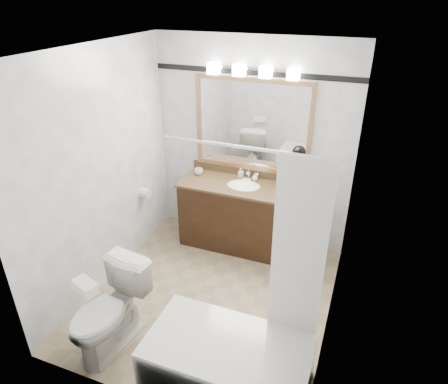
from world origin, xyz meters
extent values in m
cube|color=gray|center=(0.00, 0.00, -0.01)|extent=(2.40, 2.60, 0.01)
cube|color=white|center=(0.00, 0.00, 2.50)|extent=(2.40, 2.60, 0.01)
cube|color=white|center=(0.00, 1.30, 1.25)|extent=(2.40, 0.01, 2.50)
cube|color=white|center=(0.00, -1.30, 1.25)|extent=(2.40, 0.01, 2.50)
cube|color=white|center=(-1.20, 0.00, 1.25)|extent=(0.01, 2.60, 2.50)
cube|color=white|center=(1.20, 0.00, 1.25)|extent=(0.01, 2.60, 2.50)
cube|color=black|center=(0.00, 1.01, 0.41)|extent=(1.50, 0.55, 0.82)
cube|color=brown|center=(0.00, 1.01, 0.83)|extent=(1.53, 0.58, 0.03)
cube|color=brown|center=(0.00, 1.29, 0.90)|extent=(1.53, 0.03, 0.10)
ellipsoid|color=white|center=(0.00, 1.01, 0.82)|extent=(0.44, 0.34, 0.14)
cube|color=#AE7B4E|center=(0.00, 1.28, 2.02)|extent=(1.40, 0.04, 0.05)
cube|color=#AE7B4E|center=(0.00, 1.28, 0.97)|extent=(1.40, 0.04, 0.05)
cube|color=#AE7B4E|center=(-0.68, 1.28, 1.50)|extent=(0.05, 0.04, 1.00)
cube|color=#AE7B4E|center=(0.68, 1.28, 1.50)|extent=(0.05, 0.04, 1.00)
cube|color=white|center=(0.00, 1.29, 1.50)|extent=(1.30, 0.01, 1.00)
cube|color=silver|center=(0.00, 1.27, 2.15)|extent=(0.90, 0.05, 0.03)
cube|color=white|center=(-0.45, 1.22, 2.13)|extent=(0.12, 0.12, 0.12)
cube|color=white|center=(-0.15, 1.22, 2.13)|extent=(0.12, 0.12, 0.12)
cube|color=white|center=(0.15, 1.22, 2.13)|extent=(0.12, 0.12, 0.12)
cube|color=white|center=(0.45, 1.22, 2.13)|extent=(0.12, 0.12, 0.12)
cube|color=black|center=(0.00, 1.29, 2.10)|extent=(2.40, 0.01, 0.06)
cube|color=white|center=(0.53, -0.92, 0.23)|extent=(1.30, 0.72, 0.45)
cylinder|color=silver|center=(0.53, -0.54, 1.95)|extent=(1.30, 0.02, 0.02)
cube|color=white|center=(0.95, -0.55, 1.18)|extent=(0.40, 0.04, 1.55)
cylinder|color=white|center=(-1.14, 0.66, 0.70)|extent=(0.11, 0.12, 0.12)
imported|color=white|center=(-0.60, -0.92, 0.40)|extent=(0.54, 0.83, 0.80)
cube|color=white|center=(-0.60, -1.12, 0.84)|extent=(0.24, 0.18, 0.09)
cylinder|color=black|center=(0.53, 0.91, 0.86)|extent=(0.19, 0.19, 0.02)
cylinder|color=black|center=(0.52, 0.98, 1.00)|extent=(0.16, 0.16, 0.28)
sphere|color=black|center=(0.52, 0.98, 1.14)|extent=(0.17, 0.17, 0.17)
cube|color=black|center=(0.53, 0.89, 1.09)|extent=(0.12, 0.12, 0.05)
cylinder|color=silver|center=(0.53, 0.89, 0.89)|extent=(0.06, 0.06, 0.06)
imported|color=white|center=(-0.62, 1.11, 0.89)|extent=(0.12, 0.12, 0.08)
imported|color=white|center=(-0.10, 1.22, 0.91)|extent=(0.07, 0.07, 0.12)
imported|color=white|center=(0.08, 1.20, 0.90)|extent=(0.09, 0.09, 0.09)
cube|color=beige|center=(0.00, 1.13, 0.86)|extent=(0.10, 0.07, 0.03)
camera|label=1|loc=(1.30, -3.01, 2.94)|focal=32.00mm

